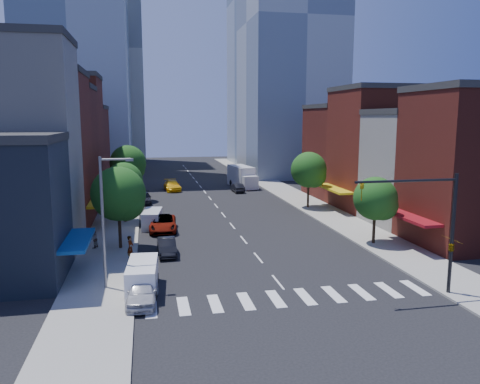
# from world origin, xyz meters

# --- Properties ---
(ground) EXTENTS (220.00, 220.00, 0.00)m
(ground) POSITION_xyz_m (0.00, 0.00, 0.00)
(ground) COLOR black
(ground) RESTS_ON ground
(sidewalk_left) EXTENTS (5.00, 120.00, 0.15)m
(sidewalk_left) POSITION_xyz_m (-12.50, 40.00, 0.07)
(sidewalk_left) COLOR gray
(sidewalk_left) RESTS_ON ground
(sidewalk_right) EXTENTS (5.00, 120.00, 0.15)m
(sidewalk_right) POSITION_xyz_m (12.50, 40.00, 0.07)
(sidewalk_right) COLOR gray
(sidewalk_right) RESTS_ON ground
(crosswalk) EXTENTS (19.00, 3.00, 0.01)m
(crosswalk) POSITION_xyz_m (0.00, -3.00, 0.01)
(crosswalk) COLOR silver
(crosswalk) RESTS_ON ground
(bldg_left_1) EXTENTS (12.00, 8.00, 18.00)m
(bldg_left_1) POSITION_xyz_m (-21.00, 12.00, 9.00)
(bldg_left_1) COLOR #BBB7AD
(bldg_left_1) RESTS_ON ground
(bldg_left_2) EXTENTS (12.00, 9.00, 16.00)m
(bldg_left_2) POSITION_xyz_m (-21.00, 20.50, 8.00)
(bldg_left_2) COLOR maroon
(bldg_left_2) RESTS_ON ground
(bldg_left_3) EXTENTS (12.00, 8.00, 15.00)m
(bldg_left_3) POSITION_xyz_m (-21.00, 29.00, 7.50)
(bldg_left_3) COLOR #591E16
(bldg_left_3) RESTS_ON ground
(bldg_left_4) EXTENTS (12.00, 9.00, 17.00)m
(bldg_left_4) POSITION_xyz_m (-21.00, 37.50, 8.50)
(bldg_left_4) COLOR maroon
(bldg_left_4) RESTS_ON ground
(bldg_left_5) EXTENTS (12.00, 10.00, 13.00)m
(bldg_left_5) POSITION_xyz_m (-21.00, 47.00, 6.50)
(bldg_left_5) COLOR #591E16
(bldg_left_5) RESTS_ON ground
(bldg_right_0) EXTENTS (12.00, 9.00, 14.00)m
(bldg_right_0) POSITION_xyz_m (21.00, 6.50, 7.00)
(bldg_right_0) COLOR #591E16
(bldg_right_0) RESTS_ON ground
(bldg_right_1) EXTENTS (12.00, 8.00, 12.00)m
(bldg_right_1) POSITION_xyz_m (21.00, 15.00, 6.00)
(bldg_right_1) COLOR #BBB7AD
(bldg_right_1) RESTS_ON ground
(bldg_right_2) EXTENTS (12.00, 10.00, 15.00)m
(bldg_right_2) POSITION_xyz_m (21.00, 24.00, 7.50)
(bldg_right_2) COLOR maroon
(bldg_right_2) RESTS_ON ground
(bldg_right_3) EXTENTS (12.00, 10.00, 13.00)m
(bldg_right_3) POSITION_xyz_m (21.00, 34.00, 6.50)
(bldg_right_3) COLOR #591E16
(bldg_right_3) RESTS_ON ground
(tower_ne) EXTENTS (18.00, 20.00, 60.00)m
(tower_ne) POSITION_xyz_m (20.00, 62.00, 30.00)
(tower_ne) COLOR #9EA5AD
(tower_ne) RESTS_ON ground
(tower_far_e) EXTENTS (22.00, 22.00, 80.00)m
(tower_far_e) POSITION_xyz_m (24.00, 85.00, 40.00)
(tower_far_e) COLOR #8C99A8
(tower_far_e) RESTS_ON ground
(tower_far_w) EXTENTS (18.00, 18.00, 56.00)m
(tower_far_w) POSITION_xyz_m (-18.00, 95.00, 28.00)
(tower_far_w) COLOR #9EA5AD
(tower_far_w) RESTS_ON ground
(traffic_signal) EXTENTS (7.24, 2.24, 8.00)m
(traffic_signal) POSITION_xyz_m (9.94, -4.50, 4.16)
(traffic_signal) COLOR black
(traffic_signal) RESTS_ON sidewalk_right
(streetlight) EXTENTS (2.25, 0.25, 9.00)m
(streetlight) POSITION_xyz_m (-11.81, 1.00, 5.28)
(streetlight) COLOR slate
(streetlight) RESTS_ON sidewalk_left
(tree_left_near) EXTENTS (4.80, 4.80, 7.30)m
(tree_left_near) POSITION_xyz_m (-11.35, 10.92, 4.87)
(tree_left_near) COLOR black
(tree_left_near) RESTS_ON sidewalk_left
(tree_left_mid) EXTENTS (4.20, 4.20, 6.65)m
(tree_left_mid) POSITION_xyz_m (-11.35, 21.92, 4.53)
(tree_left_mid) COLOR black
(tree_left_mid) RESTS_ON sidewalk_left
(tree_left_far) EXTENTS (5.00, 5.00, 7.75)m
(tree_left_far) POSITION_xyz_m (-11.35, 35.92, 5.20)
(tree_left_far) COLOR black
(tree_left_far) RESTS_ON sidewalk_left
(tree_right_near) EXTENTS (4.00, 4.00, 6.20)m
(tree_right_near) POSITION_xyz_m (11.65, 7.92, 4.19)
(tree_right_near) COLOR black
(tree_right_near) RESTS_ON sidewalk_right
(tree_right_far) EXTENTS (4.60, 4.60, 7.20)m
(tree_right_far) POSITION_xyz_m (11.65, 25.92, 4.86)
(tree_right_far) COLOR black
(tree_right_far) RESTS_ON sidewalk_right
(parked_car_front) EXTENTS (2.23, 4.74, 1.57)m
(parked_car_front) POSITION_xyz_m (-9.50, -2.00, 0.78)
(parked_car_front) COLOR silver
(parked_car_front) RESTS_ON ground
(parked_car_second) EXTENTS (1.61, 4.33, 1.41)m
(parked_car_second) POSITION_xyz_m (-7.50, 8.50, 0.71)
(parked_car_second) COLOR black
(parked_car_second) RESTS_ON ground
(parked_car_third) EXTENTS (2.95, 6.01, 1.64)m
(parked_car_third) POSITION_xyz_m (-7.50, 17.15, 0.82)
(parked_car_third) COLOR #999999
(parked_car_third) RESTS_ON ground
(parked_car_rear) EXTENTS (2.14, 5.04, 1.45)m
(parked_car_rear) POSITION_xyz_m (-9.50, 33.72, 0.73)
(parked_car_rear) COLOR black
(parked_car_rear) RESTS_ON ground
(cargo_van_near) EXTENTS (2.23, 4.91, 2.04)m
(cargo_van_near) POSITION_xyz_m (-9.51, -0.03, 1.01)
(cargo_van_near) COLOR white
(cargo_van_near) RESTS_ON ground
(cargo_van_far) EXTENTS (2.34, 4.61, 1.88)m
(cargo_van_far) POSITION_xyz_m (-8.57, 18.90, 0.93)
(cargo_van_far) COLOR silver
(cargo_van_far) RESTS_ON ground
(taxi) EXTENTS (2.79, 5.88, 1.66)m
(taxi) POSITION_xyz_m (-4.98, 44.52, 0.83)
(taxi) COLOR yellow
(taxi) RESTS_ON ground
(traffic_car_oncoming) EXTENTS (1.66, 4.21, 1.36)m
(traffic_car_oncoming) POSITION_xyz_m (5.10, 41.04, 0.68)
(traffic_car_oncoming) COLOR black
(traffic_car_oncoming) RESTS_ON ground
(traffic_car_far) EXTENTS (1.90, 4.12, 1.37)m
(traffic_car_far) POSITION_xyz_m (8.50, 62.77, 0.68)
(traffic_car_far) COLOR #999999
(traffic_car_far) RESTS_ON ground
(box_truck) EXTENTS (3.73, 9.03, 3.53)m
(box_truck) POSITION_xyz_m (6.93, 46.27, 1.67)
(box_truck) COLOR silver
(box_truck) RESTS_ON ground
(pedestrian_near) EXTENTS (0.67, 0.83, 1.95)m
(pedestrian_near) POSITION_xyz_m (-10.50, 7.32, 1.13)
(pedestrian_near) COLOR #999999
(pedestrian_near) RESTS_ON sidewalk_left
(pedestrian_far) EXTENTS (0.93, 1.00, 1.63)m
(pedestrian_far) POSITION_xyz_m (-13.81, 11.37, 0.97)
(pedestrian_far) COLOR #999999
(pedestrian_far) RESTS_ON sidewalk_left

